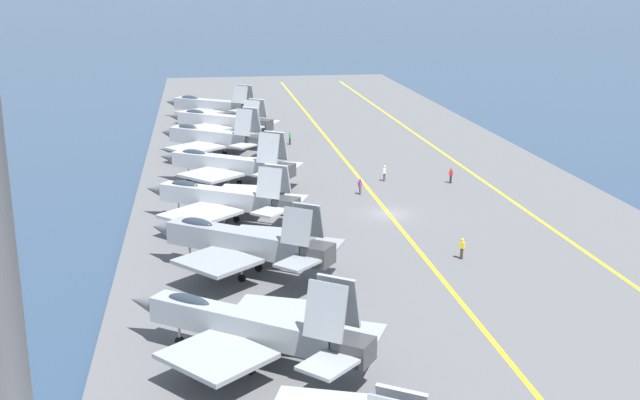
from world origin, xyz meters
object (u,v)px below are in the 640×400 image
Objects in this scene: parked_jet_second at (248,326)px; crew_white_vest at (384,173)px; parked_jet_third at (240,241)px; parked_jet_fifth at (227,164)px; crew_green_vest at (290,137)px; crew_yellow_vest at (462,248)px; crew_red_vest at (451,175)px; parked_jet_fourth at (222,198)px; crew_purple_vest at (360,186)px; parked_jet_seventh at (220,121)px; parked_jet_eighth at (212,106)px; parked_jet_sixth at (212,138)px.

crew_white_vest is at bearing -23.23° from parked_jet_second.
parked_jet_fifth is (26.80, -0.07, -0.11)m from parked_jet_third.
parked_jet_fifth reaches higher than crew_green_vest.
parked_jet_third is 17.98m from crew_yellow_vest.
parked_jet_fifth reaches higher than crew_white_vest.
crew_red_vest is (39.48, -24.84, -1.48)m from parked_jet_second.
parked_jet_fourth is 8.51× the size of crew_white_vest.
parked_jet_fourth reaches higher than crew_green_vest.
crew_purple_vest is 11.31m from crew_red_vest.
crew_green_vest is 27.98m from crew_red_vest.
parked_jet_eighth is (13.64, 0.82, 0.07)m from parked_jet_seventh.
parked_jet_fourth reaches higher than crew_purple_vest.
parked_jet_third is (14.72, -0.33, 0.27)m from parked_jet_second.
parked_jet_sixth is 45.48m from crew_yellow_vest.
parked_jet_second is 1.02× the size of parked_jet_third.
parked_jet_sixth is 24.23m from crew_white_vest.
crew_yellow_vest is at bearing -122.97° from parked_jet_fourth.
crew_purple_vest is (8.49, -14.59, -1.59)m from parked_jet_fourth.
parked_jet_third is at bearing 146.83° from crew_white_vest.
parked_jet_fifth is 28.70m from parked_jet_seventh.
crew_purple_vest is (-5.26, -13.59, -1.62)m from parked_jet_fifth.
crew_white_vest is (-15.43, -18.63, -1.49)m from parked_jet_sixth.
crew_yellow_vest reaches higher than crew_red_vest.
crew_green_vest is (26.69, 4.35, 0.04)m from crew_purple_vest.
parked_jet_fourth is at bearing 175.83° from parked_jet_fifth.
parked_jet_fourth is 1.03× the size of parked_jet_sixth.
crew_yellow_vest is at bearing -168.48° from crew_purple_vest.
parked_jet_third reaches higher than crew_yellow_vest.
parked_jet_second reaches higher than parked_jet_seventh.
parked_jet_fifth is at bearing -178.99° from parked_jet_eighth.
parked_jet_third is 13.09m from parked_jet_fourth.
parked_jet_second is 9.18× the size of crew_red_vest.
parked_jet_seventh reaches higher than crew_white_vest.
parked_jet_fourth is 22.47m from crew_yellow_vest.
crew_white_vest is at bearing 74.55° from crew_red_vest.
crew_yellow_vest is 21.11m from crew_purple_vest.
parked_jet_fifth is 23.40m from crew_green_vest.
crew_green_vest is (35.18, -10.24, -1.55)m from parked_jet_fourth.
parked_jet_fourth is 56.07m from parked_jet_eighth.
parked_jet_seventh is at bearing -176.55° from parked_jet_eighth.
crew_yellow_vest is (0.86, -17.88, -1.71)m from parked_jet_third.
parked_jet_seventh is (42.44, -1.07, -0.30)m from parked_jet_fourth.
parked_jet_fifth reaches higher than crew_red_vest.
crew_yellow_vest is at bearing -145.53° from parked_jet_fifth.
crew_green_vest is at bearing -16.24° from parked_jet_fourth.
parked_jet_third is 8.72× the size of crew_purple_vest.
parked_jet_sixth reaches higher than parked_jet_fourth.
parked_jet_fourth is at bearing 163.76° from crew_green_vest.
parked_jet_second is at bearing 130.57° from crew_yellow_vest.
crew_yellow_vest is at bearing -169.75° from crew_green_vest.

